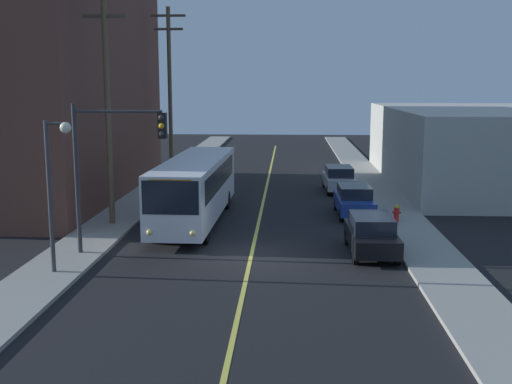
{
  "coord_description": "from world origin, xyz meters",
  "views": [
    {
      "loc": [
        1.51,
        -24.79,
        6.99
      ],
      "look_at": [
        0.0,
        3.68,
        2.0
      ],
      "focal_mm": 44.29,
      "sensor_mm": 36.0,
      "label": 1
    }
  ],
  "objects_px": {
    "city_bus": "(195,187)",
    "fire_hydrant": "(396,213)",
    "parked_car_silver": "(339,178)",
    "parked_car_blue": "(354,200)",
    "utility_pole_near": "(107,95)",
    "traffic_signal_left_corner": "(114,151)",
    "utility_pole_mid": "(170,87)",
    "parked_car_black": "(371,234)",
    "street_lamp_left": "(55,174)"
  },
  "relations": [
    {
      "from": "street_lamp_left",
      "to": "utility_pole_near",
      "type": "bearing_deg",
      "value": 92.25
    },
    {
      "from": "parked_car_blue",
      "to": "utility_pole_mid",
      "type": "xyz_separation_m",
      "value": [
        -11.86,
        11.52,
        5.81
      ]
    },
    {
      "from": "utility_pole_near",
      "to": "street_lamp_left",
      "type": "distance_m",
      "value": 8.47
    },
    {
      "from": "parked_car_black",
      "to": "parked_car_silver",
      "type": "height_order",
      "value": "same"
    },
    {
      "from": "parked_car_blue",
      "to": "utility_pole_near",
      "type": "relative_size",
      "value": 0.39
    },
    {
      "from": "parked_car_silver",
      "to": "traffic_signal_left_corner",
      "type": "bearing_deg",
      "value": -122.33
    },
    {
      "from": "parked_car_black",
      "to": "fire_hydrant",
      "type": "relative_size",
      "value": 5.28
    },
    {
      "from": "fire_hydrant",
      "to": "street_lamp_left",
      "type": "bearing_deg",
      "value": -146.24
    },
    {
      "from": "city_bus",
      "to": "utility_pole_near",
      "type": "relative_size",
      "value": 1.08
    },
    {
      "from": "utility_pole_near",
      "to": "traffic_signal_left_corner",
      "type": "height_order",
      "value": "utility_pole_near"
    },
    {
      "from": "utility_pole_near",
      "to": "utility_pole_mid",
      "type": "distance_m",
      "value": 14.61
    },
    {
      "from": "parked_car_blue",
      "to": "utility_pole_near",
      "type": "distance_m",
      "value": 13.65
    },
    {
      "from": "parked_car_black",
      "to": "utility_pole_mid",
      "type": "xyz_separation_m",
      "value": [
        -11.8,
        19.1,
        5.81
      ]
    },
    {
      "from": "parked_car_black",
      "to": "street_lamp_left",
      "type": "distance_m",
      "value": 12.59
    },
    {
      "from": "parked_car_black",
      "to": "utility_pole_near",
      "type": "xyz_separation_m",
      "value": [
        -12.04,
        4.5,
        5.51
      ]
    },
    {
      "from": "parked_car_black",
      "to": "street_lamp_left",
      "type": "relative_size",
      "value": 0.81
    },
    {
      "from": "city_bus",
      "to": "parked_car_black",
      "type": "height_order",
      "value": "city_bus"
    },
    {
      "from": "parked_car_blue",
      "to": "street_lamp_left",
      "type": "bearing_deg",
      "value": -136.63
    },
    {
      "from": "city_bus",
      "to": "traffic_signal_left_corner",
      "type": "xyz_separation_m",
      "value": [
        -2.25,
        -6.48,
        2.49
      ]
    },
    {
      "from": "utility_pole_mid",
      "to": "city_bus",
      "type": "bearing_deg",
      "value": -74.55
    },
    {
      "from": "parked_car_silver",
      "to": "utility_pole_near",
      "type": "xyz_separation_m",
      "value": [
        -11.88,
        -10.62,
        5.51
      ]
    },
    {
      "from": "parked_car_black",
      "to": "traffic_signal_left_corner",
      "type": "relative_size",
      "value": 0.74
    },
    {
      "from": "utility_pole_mid",
      "to": "fire_hydrant",
      "type": "bearing_deg",
      "value": -44.48
    },
    {
      "from": "parked_car_black",
      "to": "parked_car_silver",
      "type": "distance_m",
      "value": 15.13
    },
    {
      "from": "traffic_signal_left_corner",
      "to": "street_lamp_left",
      "type": "relative_size",
      "value": 1.09
    },
    {
      "from": "city_bus",
      "to": "street_lamp_left",
      "type": "distance_m",
      "value": 10.01
    },
    {
      "from": "utility_pole_near",
      "to": "city_bus",
      "type": "bearing_deg",
      "value": 15.07
    },
    {
      "from": "parked_car_blue",
      "to": "utility_pole_mid",
      "type": "relative_size",
      "value": 0.37
    },
    {
      "from": "traffic_signal_left_corner",
      "to": "fire_hydrant",
      "type": "distance_m",
      "value": 14.37
    },
    {
      "from": "parked_car_silver",
      "to": "utility_pole_near",
      "type": "relative_size",
      "value": 0.39
    },
    {
      "from": "parked_car_blue",
      "to": "fire_hydrant",
      "type": "xyz_separation_m",
      "value": [
        1.89,
        -1.99,
        -0.26
      ]
    },
    {
      "from": "parked_car_silver",
      "to": "traffic_signal_left_corner",
      "type": "xyz_separation_m",
      "value": [
        -10.14,
        -16.03,
        3.46
      ]
    },
    {
      "from": "utility_pole_mid",
      "to": "traffic_signal_left_corner",
      "type": "bearing_deg",
      "value": -85.73
    },
    {
      "from": "parked_car_blue",
      "to": "street_lamp_left",
      "type": "relative_size",
      "value": 0.8
    },
    {
      "from": "utility_pole_near",
      "to": "traffic_signal_left_corner",
      "type": "distance_m",
      "value": 6.03
    },
    {
      "from": "parked_car_blue",
      "to": "utility_pole_near",
      "type": "bearing_deg",
      "value": -165.7
    },
    {
      "from": "utility_pole_near",
      "to": "fire_hydrant",
      "type": "distance_m",
      "value": 15.17
    },
    {
      "from": "city_bus",
      "to": "fire_hydrant",
      "type": "distance_m",
      "value": 10.09
    },
    {
      "from": "parked_car_black",
      "to": "parked_car_blue",
      "type": "bearing_deg",
      "value": 89.57
    },
    {
      "from": "parked_car_blue",
      "to": "utility_pole_mid",
      "type": "distance_m",
      "value": 17.52
    },
    {
      "from": "city_bus",
      "to": "utility_pole_mid",
      "type": "bearing_deg",
      "value": 105.45
    },
    {
      "from": "parked_car_blue",
      "to": "utility_pole_mid",
      "type": "bearing_deg",
      "value": 135.84
    },
    {
      "from": "parked_car_blue",
      "to": "utility_pole_mid",
      "type": "height_order",
      "value": "utility_pole_mid"
    },
    {
      "from": "parked_car_silver",
      "to": "street_lamp_left",
      "type": "relative_size",
      "value": 0.81
    },
    {
      "from": "utility_pole_mid",
      "to": "traffic_signal_left_corner",
      "type": "xyz_separation_m",
      "value": [
        1.49,
        -20.01,
        -2.35
      ]
    },
    {
      "from": "city_bus",
      "to": "utility_pole_mid",
      "type": "height_order",
      "value": "utility_pole_mid"
    },
    {
      "from": "parked_car_silver",
      "to": "utility_pole_near",
      "type": "height_order",
      "value": "utility_pole_near"
    },
    {
      "from": "parked_car_black",
      "to": "parked_car_blue",
      "type": "relative_size",
      "value": 1.0
    },
    {
      "from": "fire_hydrant",
      "to": "parked_car_silver",
      "type": "bearing_deg",
      "value": 102.53
    },
    {
      "from": "fire_hydrant",
      "to": "utility_pole_mid",
      "type": "bearing_deg",
      "value": 135.52
    }
  ]
}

